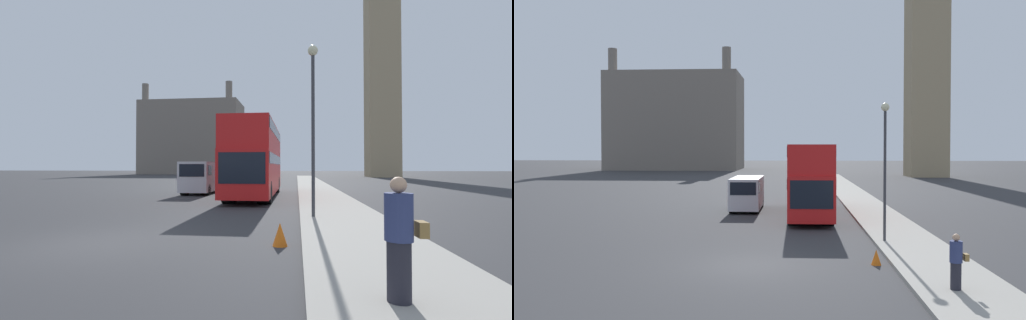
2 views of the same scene
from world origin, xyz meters
TOP-DOWN VIEW (x-y plane):
  - ground_plane at (0.00, 0.00)m, footprint 300.00×300.00m
  - sidewalk_strip at (6.49, 0.00)m, footprint 2.99×120.00m
  - building_block_distant at (-22.24, 79.96)m, footprint 25.24×13.65m
  - red_double_decker_bus at (2.38, 13.27)m, footprint 2.54×11.15m
  - white_van at (-1.74, 15.78)m, footprint 1.96×5.18m
  - pedestrian at (6.20, -3.19)m, footprint 0.52×0.36m
  - street_lamp at (5.47, 4.31)m, footprint 0.36×0.36m
  - traffic_cone at (4.49, 0.35)m, footprint 0.36×0.36m

SIDE VIEW (x-z plane):
  - ground_plane at x=0.00m, z-range 0.00..0.00m
  - sidewalk_strip at x=6.49m, z-range 0.00..0.15m
  - traffic_cone at x=4.49m, z-range 0.00..0.55m
  - pedestrian at x=6.20m, z-range 0.15..1.75m
  - white_van at x=-1.74m, z-range 0.09..2.30m
  - red_double_decker_bus at x=2.38m, z-range 0.27..4.64m
  - street_lamp at x=5.47m, z-range 1.06..7.06m
  - building_block_distant at x=-22.24m, z-range -2.02..20.80m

